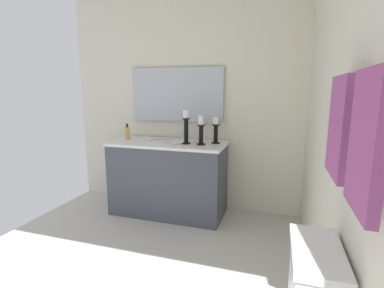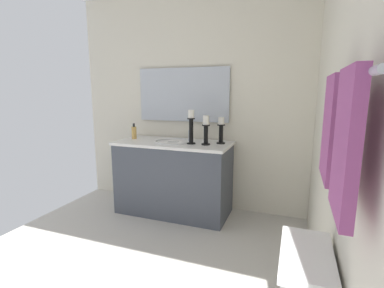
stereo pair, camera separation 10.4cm
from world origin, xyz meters
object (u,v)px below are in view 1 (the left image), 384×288
sink_basin (168,145)px  mirror (176,95)px  candle_holder_mid (186,126)px  candle_holder_tall (216,130)px  towel_bar (362,78)px  towel_center (366,142)px  soap_bottle (127,133)px  towel_near_vanity (339,127)px  vanity_cabinet (168,178)px  candle_holder_short (201,129)px

sink_basin → mirror: mirror is taller
candle_holder_mid → candle_holder_tall: bearing=112.2°
towel_bar → towel_center: size_ratio=1.92×
mirror → towel_center: size_ratio=2.87×
candle_holder_mid → towel_center: bearing=30.7°
mirror → candle_holder_mid: 0.50m
mirror → candle_holder_tall: (0.20, 0.51, -0.36)m
soap_bottle → towel_near_vanity: 2.49m
candle_holder_tall → candle_holder_mid: size_ratio=0.78×
vanity_cabinet → sink_basin: size_ratio=3.14×
candle_holder_short → towel_center: towel_center is taller
candle_holder_mid → candle_holder_short: bearing=89.0°
mirror → towel_near_vanity: (1.87, 1.36, -0.10)m
candle_holder_short → candle_holder_mid: size_ratio=0.85×
candle_holder_short → towel_bar: size_ratio=0.41×
mirror → vanity_cabinet: bearing=-0.0°
towel_bar → towel_center: 0.25m
mirror → towel_center: bearing=31.3°
candle_holder_tall → towel_bar: size_ratio=0.38×
soap_bottle → towel_center: towel_center is taller
sink_basin → mirror: (-0.28, -0.00, 0.54)m
vanity_cabinet → soap_bottle: size_ratio=7.02×
towel_bar → towel_near_vanity: size_ratio=1.89×
vanity_cabinet → candle_holder_mid: (0.04, 0.22, 0.59)m
towel_near_vanity → soap_bottle: bearing=-130.9°
candle_holder_short → towel_near_vanity: 1.85m
sink_basin → towel_near_vanity: towel_near_vanity is taller
sink_basin → candle_holder_short: (0.04, 0.38, 0.20)m
candle_holder_short → towel_bar: bearing=29.9°
mirror → candle_holder_short: (0.32, 0.39, -0.34)m
sink_basin → towel_bar: (1.77, 1.38, 0.61)m
soap_bottle → vanity_cabinet: bearing=86.9°
towel_center → candle_holder_mid: bearing=-149.3°
candle_holder_short → soap_bottle: (-0.07, -0.89, -0.09)m
soap_bottle → towel_bar: towel_bar is taller
towel_bar → soap_bottle: bearing=-133.6°
candle_holder_tall → candle_holder_mid: bearing=-67.8°
candle_holder_mid → sink_basin: bearing=-100.0°
mirror → candle_holder_mid: bearing=34.9°
candle_holder_mid → towel_bar: size_ratio=0.48×
vanity_cabinet → towel_bar: 2.45m
soap_bottle → candle_holder_mid: bearing=84.8°
candle_holder_mid → vanity_cabinet: bearing=-99.9°
vanity_cabinet → candle_holder_tall: (-0.08, 0.51, 0.55)m
vanity_cabinet → candle_holder_tall: candle_holder_tall is taller
vanity_cabinet → sink_basin: 0.36m
vanity_cabinet → mirror: (-0.28, 0.00, 0.91)m
candle_holder_tall → vanity_cabinet: bearing=-81.2°
mirror → towel_near_vanity: 2.31m
sink_basin → candle_holder_short: bearing=83.8°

